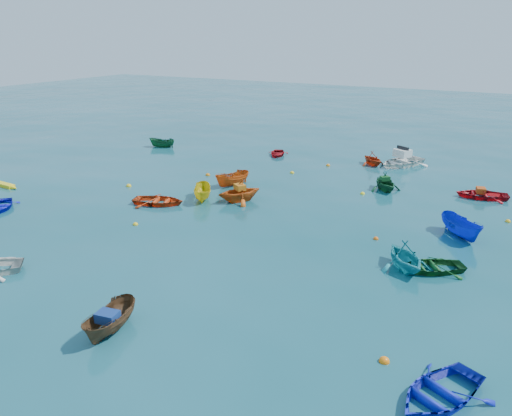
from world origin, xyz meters
The scene contains 31 objects.
ground centered at (0.00, 0.00, 0.00)m, with size 160.00×160.00×0.00m, color #0A434D.
dinghy_blue_sw centered at (-14.36, -1.70, 0.00)m, with size 1.93×2.70×0.56m, color #0F13C6.
sampan_brown_mid centered at (1.36, -8.43, 0.00)m, with size 1.05×2.80×1.08m, color brown.
dinghy_blue_se centered at (12.47, -6.36, 0.00)m, with size 2.37×3.31×0.69m, color #0F1EBE.
dinghy_orange_w centered at (-2.14, 6.65, 0.00)m, with size 2.49×2.89×1.52m, color #CC5213.
sampan_yellow_mid centered at (-4.36, 5.75, 0.00)m, with size 1.08×2.86×1.11m, color gold.
dinghy_green_e centered at (10.64, 2.33, 0.00)m, with size 2.15×3.00×0.62m, color #12501E.
dinghy_cyan_se centered at (9.51, 1.93, 0.00)m, with size 2.38×2.76×1.45m, color teal.
dinghy_red_nw centered at (-6.32, 3.64, 0.00)m, with size 2.33×3.25×0.67m, color red.
sampan_orange_n centered at (-4.32, 9.39, 0.00)m, with size 1.08×2.88×1.11m, color #C75212.
dinghy_green_n centered at (5.48, 13.53, 0.00)m, with size 2.17×2.51×1.32m, color #114C27.
dinghy_red_ne centered at (11.53, 14.94, 0.00)m, with size 2.32×3.25×0.67m, color red.
sampan_blue_far centered at (11.24, 7.25, 0.00)m, with size 1.17×3.10×1.20m, color #1028CD.
dinghy_red_far centered at (-5.63, 19.18, 0.00)m, with size 1.84×2.57×0.53m, color #A70D14.
dinghy_orange_far centered at (2.71, 19.92, 0.00)m, with size 2.03×2.36×1.24m, color #BA3411.
sampan_green_far centered at (-16.70, 16.87, 0.00)m, with size 0.94×2.48×0.96m, color #124E29.
kayak_yellow centered at (-18.73, 1.40, 0.00)m, with size 0.48×3.36×0.33m, color yellow, non-canonical shape.
motorboat_white centered at (4.87, 20.89, 0.00)m, with size 3.07×4.30×1.49m, color white.
tarp_blue_a centered at (1.39, -8.58, 0.73)m, with size 0.76×0.57×0.37m, color navy.
tarp_orange_a centered at (-2.11, 6.69, 0.94)m, with size 0.74×0.56×0.36m, color #C66914.
tarp_green_b centered at (5.41, 13.60, 0.81)m, with size 0.62×0.47×0.30m, color #134F20.
tarp_orange_b centered at (11.44, 14.92, 0.51)m, with size 0.72×0.54×0.35m, color #B04012.
buoy_ye_a centered at (-5.17, 0.18, 0.00)m, with size 0.31×0.31×0.31m, color gold.
buoy_or_b centered at (10.56, -5.37, 0.00)m, with size 0.36×0.36×0.36m, color orange.
buoy_ye_b centered at (-10.67, 5.66, 0.00)m, with size 0.38×0.38×0.38m, color gold.
buoy_or_c centered at (-7.36, 10.74, 0.00)m, with size 0.36×0.36×0.36m, color #CE6E0B.
buoy_ye_c centered at (4.41, 11.93, 0.00)m, with size 0.31×0.31×0.31m, color yellow.
buoy_or_d centered at (7.39, 4.71, 0.00)m, with size 0.29×0.29×0.29m, color #DE590C.
buoy_ye_d centered at (-1.99, 14.42, 0.00)m, with size 0.33×0.33×0.33m, color yellow.
buoy_or_e centered at (-0.34, 17.85, 0.00)m, with size 0.34×0.34×0.34m, color orange.
buoy_ye_e centered at (13.35, 10.90, 0.00)m, with size 0.31×0.31×0.31m, color gold.
Camera 1 is at (13.52, -19.61, 10.36)m, focal length 35.00 mm.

